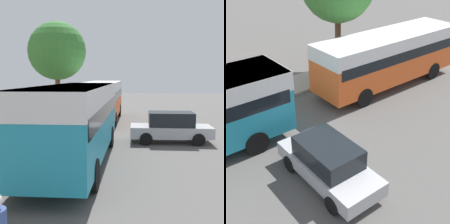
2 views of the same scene
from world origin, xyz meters
TOP-DOWN VIEW (x-y plane):
  - bus_following at (-1.98, 21.52)m, footprint 2.52×9.08m
  - car_crossing at (2.41, 14.00)m, footprint 4.17×1.80m
  - pedestrian_near_curb at (-5.14, 15.33)m, footprint 0.37×0.37m

SIDE VIEW (x-z plane):
  - car_crossing at x=2.41m, z-range 0.02..1.61m
  - pedestrian_near_curb at x=-5.14m, z-range 0.17..1.81m
  - bus_following at x=-1.98m, z-range 0.45..3.46m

